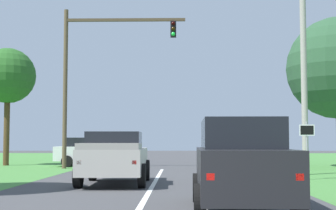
{
  "coord_description": "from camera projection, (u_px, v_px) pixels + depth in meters",
  "views": [
    {
      "loc": [
        0.9,
        -6.7,
        1.54
      ],
      "look_at": [
        0.35,
        19.06,
        3.36
      ],
      "focal_mm": 54.26,
      "sensor_mm": 36.0,
      "label": 1
    }
  ],
  "objects": [
    {
      "name": "pickup_truck_lead",
      "position": [
        115.0,
        157.0,
        18.0
      ],
      "size": [
        2.4,
        5.1,
        1.85
      ],
      "color": "#B7B2A8",
      "rests_on": "ground_plane"
    },
    {
      "name": "utility_pole_right",
      "position": [
        304.0,
        69.0,
        23.31
      ],
      "size": [
        0.28,
        0.28,
        9.67
      ],
      "primitive_type": "cylinder",
      "color": "#9E998E",
      "rests_on": "ground_plane"
    },
    {
      "name": "red_suv_near",
      "position": [
        240.0,
        162.0,
        11.32
      ],
      "size": [
        2.18,
        4.98,
        2.02
      ],
      "color": "black",
      "rests_on": "ground_plane"
    },
    {
      "name": "keep_moving_sign",
      "position": [
        307.0,
        142.0,
        20.16
      ],
      "size": [
        0.6,
        0.09,
        2.31
      ],
      "color": "gray",
      "rests_on": "ground_plane"
    },
    {
      "name": "ground_plane",
      "position": [
        153.0,
        184.0,
        17.92
      ],
      "size": [
        120.0,
        120.0,
        0.0
      ],
      "primitive_type": "plane",
      "color": "#424244"
    },
    {
      "name": "traffic_light",
      "position": [
        93.0,
        65.0,
        28.46
      ],
      "size": [
        6.86,
        0.4,
        8.95
      ],
      "color": "brown",
      "rests_on": "ground_plane"
    },
    {
      "name": "extra_tree_1",
      "position": [
        8.0,
        76.0,
        31.95
      ],
      "size": [
        3.48,
        3.48,
        7.37
      ],
      "color": "#4C351E",
      "rests_on": "ground_plane"
    },
    {
      "name": "crossing_suv_far",
      "position": [
        93.0,
        151.0,
        30.41
      ],
      "size": [
        4.5,
        2.11,
        1.72
      ],
      "color": "silver",
      "rests_on": "ground_plane"
    }
  ]
}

